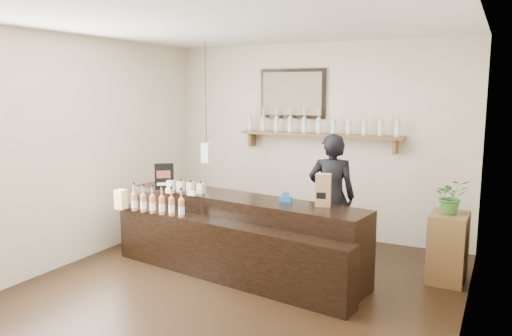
{
  "coord_description": "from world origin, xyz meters",
  "views": [
    {
      "loc": [
        2.5,
        -4.38,
        2.14
      ],
      "look_at": [
        -0.06,
        0.7,
        1.24
      ],
      "focal_mm": 35.0,
      "sensor_mm": 36.0,
      "label": 1
    }
  ],
  "objects": [
    {
      "name": "ground",
      "position": [
        0.0,
        0.0,
        0.0
      ],
      "size": [
        5.0,
        5.0,
        0.0
      ],
      "primitive_type": "plane",
      "color": "black",
      "rests_on": "ground"
    },
    {
      "name": "room_shell",
      "position": [
        0.0,
        0.0,
        1.7
      ],
      "size": [
        5.0,
        5.0,
        5.0
      ],
      "color": "beige",
      "rests_on": "ground"
    },
    {
      "name": "back_wall_decor",
      "position": [
        -0.15,
        2.37,
        1.76
      ],
      "size": [
        2.66,
        0.96,
        1.69
      ],
      "color": "brown",
      "rests_on": "ground"
    },
    {
      "name": "counter",
      "position": [
        -0.27,
        0.58,
        0.42
      ],
      "size": [
        3.21,
        1.3,
        1.03
      ],
      "color": "black",
      "rests_on": "ground"
    },
    {
      "name": "promo_sign",
      "position": [
        -1.34,
        0.66,
        1.05
      ],
      "size": [
        0.2,
        0.16,
        0.33
      ],
      "color": "black",
      "rests_on": "counter"
    },
    {
      "name": "paper_bag",
      "position": [
        0.76,
        0.68,
        1.06
      ],
      "size": [
        0.19,
        0.16,
        0.36
      ],
      "color": "#A27E4E",
      "rests_on": "counter"
    },
    {
      "name": "tape_dispenser",
      "position": [
        0.32,
        0.69,
        0.93
      ],
      "size": [
        0.15,
        0.08,
        0.12
      ],
      "color": "#165DA0",
      "rests_on": "counter"
    },
    {
      "name": "side_cabinet",
      "position": [
        2.0,
        1.4,
        0.39
      ],
      "size": [
        0.41,
        0.55,
        0.78
      ],
      "color": "brown",
      "rests_on": "ground"
    },
    {
      "name": "potted_plant",
      "position": [
        2.0,
        1.4,
        0.97
      ],
      "size": [
        0.44,
        0.42,
        0.39
      ],
      "primitive_type": "imported",
      "rotation": [
        0.0,
        0.0,
        0.4
      ],
      "color": "#33692A",
      "rests_on": "side_cabinet"
    },
    {
      "name": "shopkeeper",
      "position": [
        0.58,
        1.55,
        0.91
      ],
      "size": [
        0.75,
        0.59,
        1.81
      ],
      "primitive_type": "imported",
      "rotation": [
        0.0,
        0.0,
        3.4
      ],
      "color": "black",
      "rests_on": "ground"
    }
  ]
}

